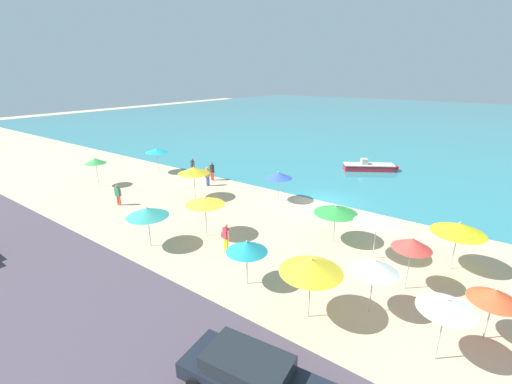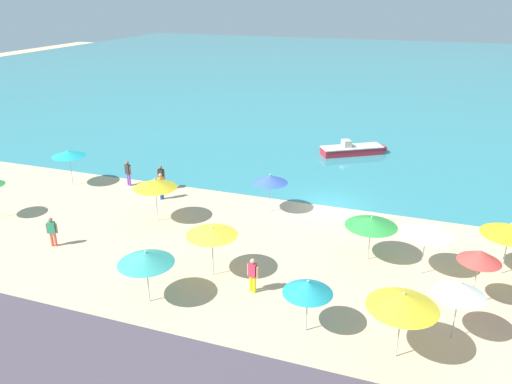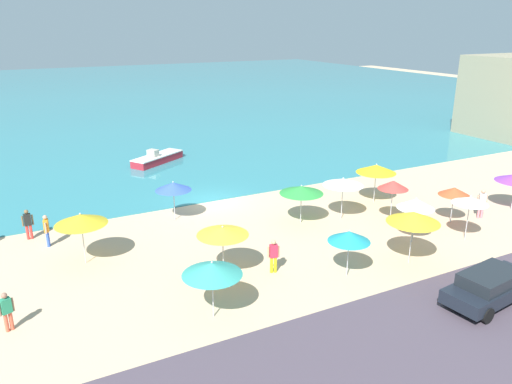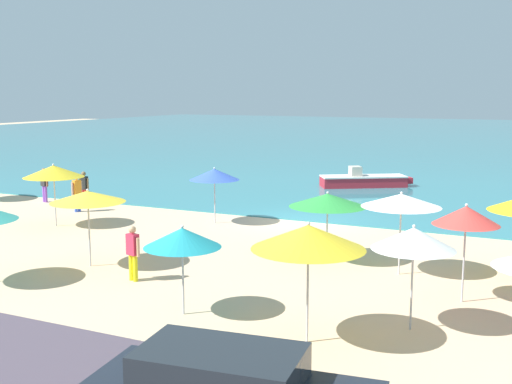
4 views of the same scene
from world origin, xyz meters
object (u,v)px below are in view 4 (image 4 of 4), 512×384
at_px(beach_umbrella_6, 308,237).
at_px(bather_2, 84,187).
at_px(beach_umbrella_0, 88,197).
at_px(beach_umbrella_8, 328,200).
at_px(beach_umbrella_1, 214,174).
at_px(bather_5, 44,183).
at_px(beach_umbrella_9, 401,200).
at_px(bather_3, 133,250).
at_px(beach_umbrella_3, 466,216).
at_px(bather_0, 77,191).
at_px(beach_umbrella_7, 414,238).
at_px(beach_umbrella_10, 182,238).
at_px(beach_umbrella_4, 54,171).
at_px(skiff_nearshore, 364,180).

height_order(beach_umbrella_6, bather_2, beach_umbrella_6).
xyz_separation_m(beach_umbrella_0, beach_umbrella_8, (6.52, 3.80, -0.21)).
height_order(beach_umbrella_1, bather_5, beach_umbrella_1).
distance_m(beach_umbrella_9, bather_3, 8.01).
distance_m(beach_umbrella_3, bather_0, 18.70).
xyz_separation_m(beach_umbrella_7, beach_umbrella_8, (-3.77, 4.94, -0.15)).
height_order(bather_2, bather_3, bather_2).
xyz_separation_m(beach_umbrella_3, beach_umbrella_10, (-6.07, -3.95, -0.36)).
distance_m(beach_umbrella_8, beach_umbrella_10, 6.50).
bearing_deg(beach_umbrella_3, bather_2, 159.08).
bearing_deg(bather_2, beach_umbrella_10, -41.49).
bearing_deg(beach_umbrella_1, bather_5, 175.05).
xyz_separation_m(beach_umbrella_7, bather_3, (-8.11, 0.42, -1.24)).
height_order(beach_umbrella_0, beach_umbrella_7, beach_umbrella_7).
relative_size(beach_umbrella_1, beach_umbrella_8, 0.95).
bearing_deg(beach_umbrella_4, beach_umbrella_6, -27.43).
bearing_deg(beach_umbrella_1, beach_umbrella_3, -29.59).
bearing_deg(beach_umbrella_7, beach_umbrella_9, 106.34).
xyz_separation_m(beach_umbrella_0, skiff_nearshore, (3.04, 20.13, -1.81)).
bearing_deg(beach_umbrella_6, bather_2, 144.32).
height_order(beach_umbrella_7, beach_umbrella_8, beach_umbrella_7).
bearing_deg(beach_umbrella_10, beach_umbrella_8, 76.59).
bearing_deg(beach_umbrella_9, bather_0, 166.22).
relative_size(beach_umbrella_8, bather_2, 1.50).
distance_m(beach_umbrella_6, bather_5, 21.60).
relative_size(beach_umbrella_0, beach_umbrella_1, 1.05).
distance_m(beach_umbrella_4, bather_5, 6.36).
xyz_separation_m(bather_2, bather_5, (-2.45, -0.06, 0.02)).
xyz_separation_m(bather_5, skiff_nearshore, (12.96, 11.67, -0.55)).
bearing_deg(beach_umbrella_0, beach_umbrella_10, -26.68).
relative_size(beach_umbrella_1, bather_3, 1.45).
relative_size(beach_umbrella_0, bather_2, 1.48).
bearing_deg(beach_umbrella_3, beach_umbrella_6, -121.81).
height_order(beach_umbrella_1, skiff_nearshore, beach_umbrella_1).
xyz_separation_m(beach_umbrella_6, bather_3, (-6.22, 2.16, -1.45)).
bearing_deg(beach_umbrella_0, beach_umbrella_3, 7.35).
xyz_separation_m(beach_umbrella_9, beach_umbrella_10, (-3.99, -5.79, -0.32)).
bearing_deg(bather_5, beach_umbrella_4, -42.52).
height_order(beach_umbrella_6, beach_umbrella_8, beach_umbrella_6).
bearing_deg(beach_umbrella_3, bather_0, 162.25).
distance_m(beach_umbrella_8, bather_3, 6.36).
xyz_separation_m(beach_umbrella_1, skiff_nearshore, (2.78, 12.55, -1.65)).
bearing_deg(beach_umbrella_6, beach_umbrella_0, 161.09).
bearing_deg(beach_umbrella_10, bather_5, 143.68).
relative_size(beach_umbrella_3, skiff_nearshore, 0.52).
bearing_deg(beach_umbrella_6, skiff_nearshore, 103.13).
height_order(beach_umbrella_1, beach_umbrella_10, beach_umbrella_1).
distance_m(beach_umbrella_10, bather_5, 18.55).
bearing_deg(bather_5, beach_umbrella_9, -15.34).
height_order(beach_umbrella_1, beach_umbrella_7, beach_umbrella_7).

